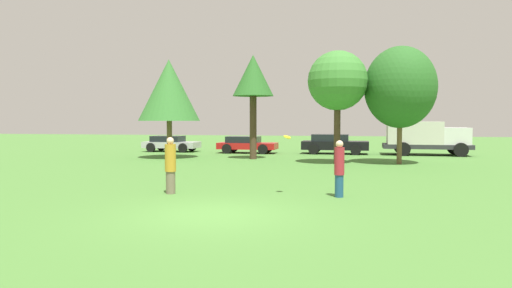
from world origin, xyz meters
TOP-DOWN VIEW (x-y plane):
  - ground_plane at (0.00, 0.00)m, footprint 120.00×120.00m
  - person_thrower at (-2.27, 2.88)m, footprint 0.35×0.35m
  - person_catcher at (3.04, 3.25)m, footprint 0.31×0.31m
  - frisbee at (1.42, 3.37)m, footprint 0.24×0.23m
  - tree_0 at (-7.72, 16.39)m, footprint 3.83×3.83m
  - tree_1 at (-2.37, 16.48)m, footprint 2.47×2.47m
  - tree_2 at (2.71, 14.18)m, footprint 3.19×3.19m
  - tree_3 at (6.00, 14.86)m, footprint 3.79×3.79m
  - parked_car_silver at (-9.87, 21.94)m, footprint 4.13×2.13m
  - parked_car_red at (-3.89, 21.45)m, footprint 4.25×2.05m
  - parked_car_black at (2.31, 21.92)m, footprint 4.65×2.15m
  - delivery_truck_white at (8.39, 21.91)m, footprint 5.73×2.65m

SIDE VIEW (x-z plane):
  - ground_plane at x=0.00m, z-range 0.00..0.00m
  - parked_car_silver at x=-9.87m, z-range 0.05..1.23m
  - parked_car_red at x=-3.89m, z-range 0.04..1.25m
  - parked_car_black at x=2.31m, z-range 0.04..1.42m
  - person_catcher at x=3.04m, z-range 0.02..1.76m
  - person_thrower at x=-2.27m, z-range 0.01..1.82m
  - delivery_truck_white at x=8.39m, z-range 0.13..2.41m
  - frisbee at x=1.42m, z-range 1.76..1.90m
  - tree_3 at x=6.00m, z-range 0.96..7.27m
  - tree_0 at x=-7.72m, z-range 1.15..7.30m
  - tree_2 at x=2.71m, z-range 1.40..7.47m
  - tree_1 at x=-2.37m, z-range 1.78..8.08m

